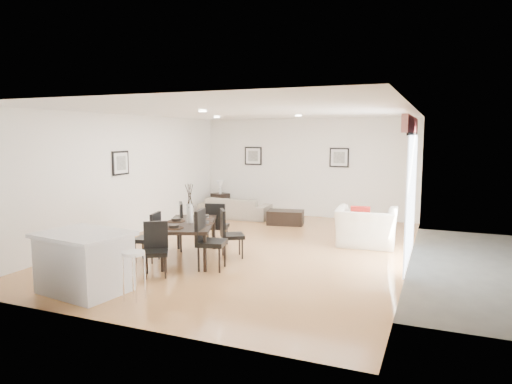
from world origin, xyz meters
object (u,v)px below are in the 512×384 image
at_px(dining_chair_wfar, 176,224).
at_px(dining_chair_enear, 207,236).
at_px(bar_stool, 133,258).
at_px(dining_chair_wnear, 151,234).
at_px(dining_chair_foot, 217,222).
at_px(armchair, 366,227).
at_px(dining_chair_head, 156,246).
at_px(sofa, 235,208).
at_px(kitchen_island, 84,262).
at_px(dining_table, 190,226).
at_px(dining_chair_efar, 228,231).
at_px(side_table, 220,203).
at_px(coffee_table, 285,217).

height_order(dining_chair_wfar, dining_chair_enear, dining_chair_enear).
xyz_separation_m(dining_chair_enear, bar_stool, (-0.23, -1.66, 0.02)).
relative_size(dining_chair_wnear, dining_chair_foot, 0.98).
bearing_deg(dining_chair_foot, armchair, -168.23).
bearing_deg(dining_chair_head, dining_chair_enear, 13.38).
xyz_separation_m(sofa, dining_chair_wnear, (0.42, -4.48, 0.22)).
relative_size(dining_chair_foot, bar_stool, 1.33).
xyz_separation_m(sofa, kitchen_island, (0.47, -6.17, 0.16)).
relative_size(sofa, dining_chair_foot, 2.12).
distance_m(dining_chair_enear, kitchen_island, 1.99).
distance_m(sofa, bar_stool, 6.32).
xyz_separation_m(dining_table, dining_chair_efar, (0.59, 0.36, -0.11)).
distance_m(sofa, dining_chair_enear, 4.79).
height_order(dining_chair_wfar, dining_chair_efar, dining_chair_wfar).
xyz_separation_m(armchair, dining_chair_foot, (-2.79, -1.24, 0.12)).
distance_m(sofa, side_table, 1.12).
relative_size(dining_chair_wfar, coffee_table, 1.06).
bearing_deg(dining_chair_foot, dining_chair_enear, 98.72).
xyz_separation_m(dining_chair_efar, coffee_table, (-0.02, 3.38, -0.32)).
bearing_deg(dining_chair_enear, sofa, 7.11).
distance_m(dining_chair_wnear, dining_chair_efar, 1.39).
xyz_separation_m(sofa, armchair, (3.80, -1.84, 0.11)).
height_order(sofa, dining_chair_enear, dining_chair_enear).
xyz_separation_m(dining_chair_wfar, dining_chair_head, (0.55, -1.48, -0.04)).
relative_size(dining_chair_wnear, side_table, 1.62).
bearing_deg(dining_chair_head, dining_chair_wfar, 79.06).
height_order(coffee_table, kitchen_island, kitchen_island).
height_order(dining_chair_enear, bar_stool, dining_chair_enear).
bearing_deg(dining_chair_wnear, bar_stool, 16.61).
bearing_deg(dining_table, dining_chair_enear, -58.87).
xyz_separation_m(dining_chair_efar, kitchen_island, (-1.12, -2.45, -0.06)).
bearing_deg(kitchen_island, dining_chair_efar, 73.83).
distance_m(dining_table, dining_chair_head, 1.03).
relative_size(dining_chair_efar, kitchen_island, 0.66).
distance_m(dining_chair_wfar, side_table, 4.57).
height_order(dining_chair_wfar, kitchen_island, dining_chair_wfar).
height_order(dining_chair_efar, kitchen_island, dining_chair_efar).
bearing_deg(kitchen_island, side_table, 108.96).
distance_m(armchair, dining_chair_foot, 3.05).
height_order(armchair, coffee_table, armchair).
xyz_separation_m(dining_chair_foot, kitchen_island, (-0.54, -3.09, -0.06)).
xyz_separation_m(dining_table, dining_chair_wfar, (-0.58, 0.45, -0.08)).
bearing_deg(dining_chair_foot, dining_table, 76.84).
distance_m(armchair, dining_table, 3.60).
height_order(dining_chair_enear, kitchen_island, dining_chair_enear).
bearing_deg(dining_chair_efar, dining_chair_wnear, 89.32).
height_order(dining_chair_wnear, bar_stool, dining_chair_wnear).
xyz_separation_m(dining_table, kitchen_island, (-0.53, -2.08, -0.17)).
distance_m(dining_chair_wfar, dining_chair_foot, 0.82).
bearing_deg(dining_chair_wnear, sofa, 173.69).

